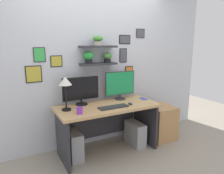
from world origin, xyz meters
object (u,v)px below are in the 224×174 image
Objects in this scene: computer_mouse at (130,104)px; drawer_cabinet at (160,122)px; desk_lamp at (65,84)px; monitor_right at (120,85)px; cell_phone at (143,99)px; computer_tower_left at (74,145)px; computer_tower_right at (135,134)px; monitor_left at (81,90)px; desk at (106,118)px; coffee_mug at (80,110)px; keyboard at (113,107)px.

computer_mouse is 0.87m from drawer_cabinet.
desk_lamp is at bearing 178.36° from drawer_cabinet.
computer_mouse is at bearing -94.08° from monitor_right.
desk_lamp reaches higher than cell_phone.
drawer_cabinet is 1.56m from computer_tower_left.
drawer_cabinet is at bearing -4.20° from cell_phone.
monitor_right is at bearing 125.78° from computer_tower_right.
computer_tower_right is at bearing -54.22° from monitor_right.
monitor_right is at bearing 0.00° from monitor_left.
drawer_cabinet is 1.46× the size of computer_tower_right.
desk_lamp is 0.80× the size of drawer_cabinet.
computer_tower_right is (-0.18, -0.05, -0.56)m from cell_phone.
computer_mouse is 0.22× the size of computer_tower_right.
desk is at bearing -153.94° from monitor_right.
coffee_mug is at bearing -170.97° from computer_tower_right.
cell_phone is at bearing 10.05° from coffee_mug.
keyboard is at bearing 2.37° from coffee_mug.
computer_tower_left is (-1.21, 0.02, -0.55)m from cell_phone.
monitor_left is 0.67m from monitor_right.
monitor_left is 1.06m from cell_phone.
cell_phone is (1.30, -0.02, -0.37)m from desk_lamp.
coffee_mug is (-1.18, -0.21, 0.04)m from cell_phone.
drawer_cabinet is at bearing -8.76° from monitor_left.
desk_lamp is at bearing -149.41° from monitor_left.
keyboard is 0.75× the size of drawer_cabinet.
desk is 2.87× the size of monitor_right.
drawer_cabinet is 0.54m from computer_tower_right.
computer_tower_right is (1.03, -0.07, -0.01)m from computer_tower_left.
keyboard is at bearing -171.19° from drawer_cabinet.
monitor_right is 3.79× the size of cell_phone.
computer_mouse is (-0.03, -0.35, -0.23)m from monitor_right.
cell_phone is at bearing -27.28° from monitor_right.
coffee_mug reaches higher than computer_tower_right.
computer_tower_left is at bearing 179.65° from desk.
cell_phone is 1.20m from coffee_mug.
keyboard is 0.29m from computer_mouse.
computer_tower_left is at bearing -169.45° from monitor_right.
desk_lamp reaches higher than monitor_left.
keyboard reaches higher than computer_tower_left.
computer_tower_left is at bearing 159.24° from keyboard.
desk is 16.95× the size of computer_mouse.
coffee_mug reaches higher than computer_mouse.
keyboard is 1.10× the size of computer_tower_right.
desk_lamp reaches higher than coffee_mug.
monitor_right reaches higher than cell_phone.
cell_phone is 0.24× the size of drawer_cabinet.
monitor_left is at bearing 164.65° from computer_tower_right.
keyboard is at bearing -164.17° from computer_tower_right.
coffee_mug is at bearing -168.98° from cell_phone.
monitor_left is 1.19× the size of desk_lamp.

